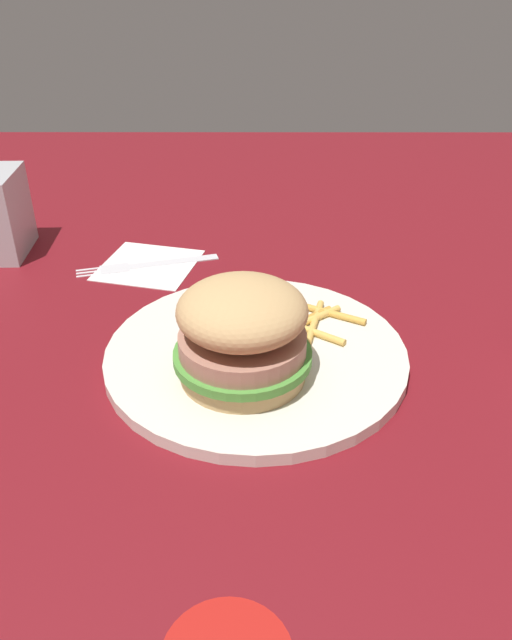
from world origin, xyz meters
TOP-DOWN VIEW (x-y plane):
  - ground_plane at (0.00, 0.00)m, footprint 1.60×1.60m
  - plate at (0.03, -0.00)m, footprint 0.29×0.29m
  - sandwich at (0.04, 0.04)m, footprint 0.12×0.12m
  - fries_pile at (-0.03, -0.05)m, footprint 0.10×0.08m
  - napkin at (0.16, -0.20)m, footprint 0.13×0.13m
  - fork at (0.16, -0.20)m, footprint 0.17×0.06m

SIDE VIEW (x-z plane):
  - ground_plane at x=0.00m, z-range 0.00..0.00m
  - napkin at x=0.16m, z-range 0.00..0.00m
  - fork at x=0.16m, z-range 0.00..0.01m
  - plate at x=0.03m, z-range 0.00..0.01m
  - fries_pile at x=-0.03m, z-range 0.01..0.02m
  - sandwich at x=0.04m, z-range 0.01..0.10m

